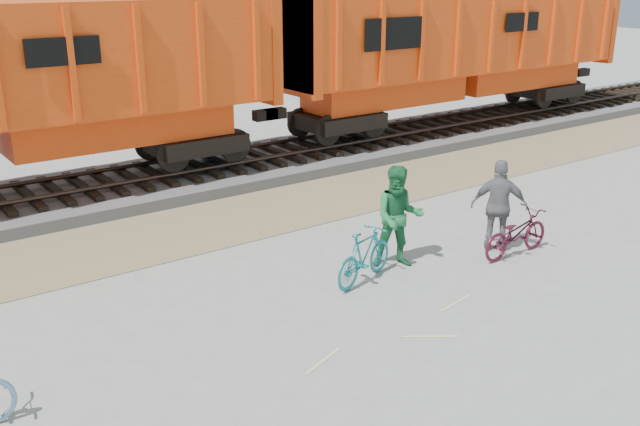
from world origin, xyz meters
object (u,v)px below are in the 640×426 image
at_px(bicycle_maroon, 516,233).
at_px(person_woman, 499,206).
at_px(hopper_car_right, 456,46).
at_px(person_man, 399,217).
at_px(bicycle_teal, 364,256).

bearing_deg(bicycle_maroon, person_woman, 13.56).
relative_size(hopper_car_right, person_man, 6.97).
bearing_deg(bicycle_teal, hopper_car_right, -69.96).
height_order(bicycle_teal, person_man, person_man).
bearing_deg(bicycle_maroon, person_man, 65.78).
xyz_separation_m(bicycle_maroon, person_woman, (-0.10, 0.40, 0.49)).
relative_size(bicycle_teal, person_woman, 0.88).
bearing_deg(person_man, person_woman, 17.83).
bearing_deg(hopper_car_right, bicycle_teal, -142.77).
bearing_deg(hopper_car_right, person_man, -140.68).
distance_m(bicycle_teal, person_man, 1.13).
xyz_separation_m(bicycle_teal, person_man, (1.00, 0.20, 0.50)).
xyz_separation_m(person_man, person_woman, (2.18, -0.60, -0.04)).
bearing_deg(person_man, hopper_car_right, 72.60).
bearing_deg(person_man, bicycle_maroon, 9.54).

